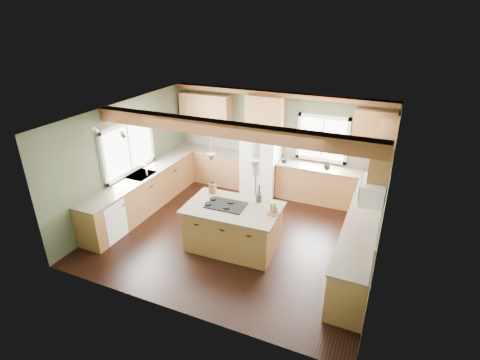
% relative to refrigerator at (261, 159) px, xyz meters
% --- Properties ---
extents(floor, '(5.60, 5.60, 0.00)m').
position_rel_refrigerator_xyz_m(floor, '(0.30, -2.12, -0.90)').
color(floor, black).
rests_on(floor, ground).
extents(ceiling, '(5.60, 5.60, 0.00)m').
position_rel_refrigerator_xyz_m(ceiling, '(0.30, -2.12, 1.70)').
color(ceiling, silver).
rests_on(ceiling, wall_back).
extents(wall_back, '(5.60, 0.00, 5.60)m').
position_rel_refrigerator_xyz_m(wall_back, '(0.30, 0.38, 0.40)').
color(wall_back, '#3E4732').
rests_on(wall_back, ground).
extents(wall_left, '(0.00, 5.00, 5.00)m').
position_rel_refrigerator_xyz_m(wall_left, '(-2.50, -2.12, 0.40)').
color(wall_left, '#3E4732').
rests_on(wall_left, ground).
extents(wall_right, '(0.00, 5.00, 5.00)m').
position_rel_refrigerator_xyz_m(wall_right, '(3.10, -2.12, 0.40)').
color(wall_right, '#3E4732').
rests_on(wall_right, ground).
extents(ceiling_beam, '(5.55, 0.26, 0.26)m').
position_rel_refrigerator_xyz_m(ceiling_beam, '(0.30, -2.62, 1.57)').
color(ceiling_beam, brown).
rests_on(ceiling_beam, ceiling).
extents(soffit_trim, '(5.55, 0.20, 0.10)m').
position_rel_refrigerator_xyz_m(soffit_trim, '(0.30, 0.28, 1.64)').
color(soffit_trim, brown).
rests_on(soffit_trim, ceiling).
extents(backsplash_back, '(5.58, 0.03, 0.58)m').
position_rel_refrigerator_xyz_m(backsplash_back, '(0.30, 0.36, 0.31)').
color(backsplash_back, brown).
rests_on(backsplash_back, wall_back).
extents(backsplash_right, '(0.03, 3.70, 0.58)m').
position_rel_refrigerator_xyz_m(backsplash_right, '(3.08, -2.07, 0.31)').
color(backsplash_right, brown).
rests_on(backsplash_right, wall_right).
extents(base_cab_back_left, '(2.02, 0.60, 0.88)m').
position_rel_refrigerator_xyz_m(base_cab_back_left, '(-1.49, 0.08, -0.46)').
color(base_cab_back_left, brown).
rests_on(base_cab_back_left, floor).
extents(counter_back_left, '(2.06, 0.64, 0.04)m').
position_rel_refrigerator_xyz_m(counter_back_left, '(-1.49, 0.08, 0.00)').
color(counter_back_left, '#443D32').
rests_on(counter_back_left, base_cab_back_left).
extents(base_cab_back_right, '(2.62, 0.60, 0.88)m').
position_rel_refrigerator_xyz_m(base_cab_back_right, '(1.79, 0.08, -0.46)').
color(base_cab_back_right, brown).
rests_on(base_cab_back_right, floor).
extents(counter_back_right, '(2.66, 0.64, 0.04)m').
position_rel_refrigerator_xyz_m(counter_back_right, '(1.79, 0.08, 0.00)').
color(counter_back_right, '#443D32').
rests_on(counter_back_right, base_cab_back_right).
extents(base_cab_left, '(0.60, 3.70, 0.88)m').
position_rel_refrigerator_xyz_m(base_cab_left, '(-2.20, -2.07, -0.46)').
color(base_cab_left, brown).
rests_on(base_cab_left, floor).
extents(counter_left, '(0.64, 3.74, 0.04)m').
position_rel_refrigerator_xyz_m(counter_left, '(-2.20, -2.07, 0.00)').
color(counter_left, '#443D32').
rests_on(counter_left, base_cab_left).
extents(base_cab_right, '(0.60, 3.70, 0.88)m').
position_rel_refrigerator_xyz_m(base_cab_right, '(2.80, -2.07, -0.46)').
color(base_cab_right, brown).
rests_on(base_cab_right, floor).
extents(counter_right, '(0.64, 3.74, 0.04)m').
position_rel_refrigerator_xyz_m(counter_right, '(2.80, -2.07, 0.00)').
color(counter_right, '#443D32').
rests_on(counter_right, base_cab_right).
extents(upper_cab_back_left, '(1.40, 0.35, 0.90)m').
position_rel_refrigerator_xyz_m(upper_cab_back_left, '(-1.69, 0.21, 1.05)').
color(upper_cab_back_left, brown).
rests_on(upper_cab_back_left, wall_back).
extents(upper_cab_over_fridge, '(0.96, 0.35, 0.70)m').
position_rel_refrigerator_xyz_m(upper_cab_over_fridge, '(-0.00, 0.21, 1.25)').
color(upper_cab_over_fridge, brown).
rests_on(upper_cab_over_fridge, wall_back).
extents(upper_cab_right, '(0.35, 2.20, 0.90)m').
position_rel_refrigerator_xyz_m(upper_cab_right, '(2.92, -1.22, 1.05)').
color(upper_cab_right, brown).
rests_on(upper_cab_right, wall_right).
extents(upper_cab_back_corner, '(0.90, 0.35, 0.90)m').
position_rel_refrigerator_xyz_m(upper_cab_back_corner, '(2.60, 0.21, 1.05)').
color(upper_cab_back_corner, brown).
rests_on(upper_cab_back_corner, wall_back).
extents(window_left, '(0.04, 1.60, 1.05)m').
position_rel_refrigerator_xyz_m(window_left, '(-2.48, -2.07, 0.65)').
color(window_left, white).
rests_on(window_left, wall_left).
extents(window_back, '(1.10, 0.04, 1.00)m').
position_rel_refrigerator_xyz_m(window_back, '(1.45, 0.36, 0.65)').
color(window_back, white).
rests_on(window_back, wall_back).
extents(sink, '(0.50, 0.65, 0.03)m').
position_rel_refrigerator_xyz_m(sink, '(-2.20, -2.07, 0.01)').
color(sink, '#262628').
rests_on(sink, counter_left).
extents(faucet, '(0.02, 0.02, 0.28)m').
position_rel_refrigerator_xyz_m(faucet, '(-2.02, -2.07, 0.15)').
color(faucet, '#B2B2B7').
rests_on(faucet, sink).
extents(dishwasher, '(0.60, 0.60, 0.84)m').
position_rel_refrigerator_xyz_m(dishwasher, '(-2.19, -3.37, -0.47)').
color(dishwasher, white).
rests_on(dishwasher, floor).
extents(oven, '(0.60, 0.72, 0.84)m').
position_rel_refrigerator_xyz_m(oven, '(2.79, -3.37, -0.47)').
color(oven, white).
rests_on(oven, floor).
extents(microwave, '(0.40, 0.70, 0.38)m').
position_rel_refrigerator_xyz_m(microwave, '(2.88, -2.17, 0.65)').
color(microwave, white).
rests_on(microwave, wall_right).
extents(pendant_left, '(0.18, 0.18, 0.16)m').
position_rel_refrigerator_xyz_m(pendant_left, '(-0.03, -2.63, 0.98)').
color(pendant_left, '#B2B2B7').
rests_on(pendant_left, ceiling).
extents(pendant_right, '(0.18, 0.18, 0.16)m').
position_rel_refrigerator_xyz_m(pendant_right, '(0.83, -2.60, 0.98)').
color(pendant_right, '#B2B2B7').
rests_on(pendant_right, ceiling).
extents(refrigerator, '(0.90, 0.74, 1.80)m').
position_rel_refrigerator_xyz_m(refrigerator, '(0.00, 0.00, 0.00)').
color(refrigerator, white).
rests_on(refrigerator, floor).
extents(island, '(1.77, 1.12, 0.88)m').
position_rel_refrigerator_xyz_m(island, '(0.40, -2.62, -0.46)').
color(island, brown).
rests_on(island, floor).
extents(island_top, '(1.89, 1.24, 0.04)m').
position_rel_refrigerator_xyz_m(island_top, '(0.40, -2.62, 0.00)').
color(island_top, '#443D32').
rests_on(island_top, island).
extents(cooktop, '(0.77, 0.53, 0.02)m').
position_rel_refrigerator_xyz_m(cooktop, '(0.26, -2.62, 0.03)').
color(cooktop, black).
rests_on(cooktop, island_top).
extents(knife_block, '(0.14, 0.11, 0.22)m').
position_rel_refrigerator_xyz_m(knife_block, '(-0.23, -2.25, 0.13)').
color(knife_block, brown).
rests_on(knife_block, island_top).
extents(utensil_crock, '(0.13, 0.13, 0.16)m').
position_rel_refrigerator_xyz_m(utensil_crock, '(0.78, -2.21, 0.10)').
color(utensil_crock, '#37322C').
rests_on(utensil_crock, island_top).
extents(bottle_tray, '(0.30, 0.30, 0.22)m').
position_rel_refrigerator_xyz_m(bottle_tray, '(1.19, -2.55, 0.13)').
color(bottle_tray, brown).
rests_on(bottle_tray, island_top).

